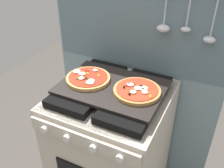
{
  "coord_description": "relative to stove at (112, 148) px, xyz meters",
  "views": [
    {
      "loc": [
        0.49,
        -1.0,
        1.64
      ],
      "look_at": [
        0.0,
        0.0,
        0.93
      ],
      "focal_mm": 40.75,
      "sensor_mm": 36.0,
      "label": 1
    }
  ],
  "objects": [
    {
      "name": "baking_tray",
      "position": [
        0.0,
        0.0,
        0.46
      ],
      "size": [
        0.54,
        0.38,
        0.02
      ],
      "primitive_type": "cube",
      "color": "black",
      "rests_on": "stove"
    },
    {
      "name": "pizza_left",
      "position": [
        -0.14,
        -0.0,
        0.48
      ],
      "size": [
        0.24,
        0.24,
        0.03
      ],
      "color": "tan",
      "rests_on": "baking_tray"
    },
    {
      "name": "pizza_right",
      "position": [
        0.14,
        0.0,
        0.48
      ],
      "size": [
        0.24,
        0.24,
        0.03
      ],
      "color": "#C18947",
      "rests_on": "baking_tray"
    },
    {
      "name": "kitchen_backsplash",
      "position": [
        0.0,
        0.34,
        0.34
      ],
      "size": [
        1.1,
        0.09,
        1.55
      ],
      "color": "#7A939E",
      "rests_on": "ground_plane"
    },
    {
      "name": "stove",
      "position": [
        0.0,
        0.0,
        0.0
      ],
      "size": [
        0.6,
        0.64,
        0.9
      ],
      "color": "beige",
      "rests_on": "ground_plane"
    }
  ]
}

